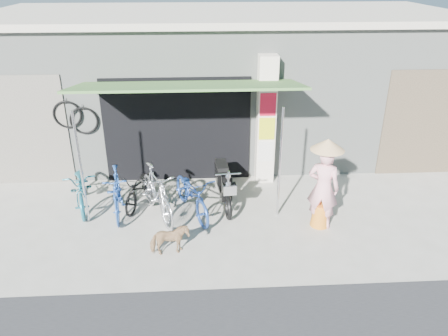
{
  "coord_description": "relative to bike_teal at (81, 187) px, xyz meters",
  "views": [
    {
      "loc": [
        -0.67,
        -7.05,
        4.8
      ],
      "look_at": [
        -0.2,
        1.0,
        1.0
      ],
      "focal_mm": 35.0,
      "sensor_mm": 36.0,
      "label": 1
    }
  ],
  "objects": [
    {
      "name": "neighbour_right",
      "position": [
        8.23,
        1.24,
        0.83
      ],
      "size": [
        2.6,
        0.06,
        2.6
      ],
      "primitive_type": "cube",
      "color": "brown",
      "rests_on": "ground"
    },
    {
      "name": "bike_black",
      "position": [
        1.24,
        0.04,
        -0.06
      ],
      "size": [
        0.94,
        1.62,
        0.8
      ],
      "primitive_type": "imported",
      "rotation": [
        0.0,
        0.0,
        -0.28
      ],
      "color": "black",
      "rests_on": "ground"
    },
    {
      "name": "moped",
      "position": [
        3.04,
        -0.0,
        0.0
      ],
      "size": [
        0.52,
        1.82,
        1.03
      ],
      "rotation": [
        0.0,
        0.0,
        0.08
      ],
      "color": "black",
      "rests_on": "ground"
    },
    {
      "name": "bike_navy",
      "position": [
        2.36,
        -0.44,
        0.0
      ],
      "size": [
        1.24,
        1.89,
        0.94
      ],
      "primitive_type": "imported",
      "rotation": [
        0.0,
        0.0,
        0.38
      ],
      "color": "navy",
      "rests_on": "ground"
    },
    {
      "name": "bike_teal",
      "position": [
        0.0,
        0.0,
        0.0
      ],
      "size": [
        1.04,
        1.88,
        0.93
      ],
      "primitive_type": "imported",
      "rotation": [
        0.0,
        0.0,
        0.25
      ],
      "color": "#1A6376",
      "rests_on": "ground"
    },
    {
      "name": "bike_blue",
      "position": [
        0.81,
        -0.34,
        0.02
      ],
      "size": [
        0.68,
        1.68,
        0.98
      ],
      "primitive_type": "imported",
      "rotation": [
        0.0,
        0.0,
        0.14
      ],
      "color": "#214A99",
      "rests_on": "ground"
    },
    {
      "name": "ground",
      "position": [
        3.23,
        -1.35,
        -0.47
      ],
      "size": [
        80.0,
        80.0,
        0.0
      ],
      "primitive_type": "plane",
      "color": "#AAA599",
      "rests_on": "ground"
    },
    {
      "name": "street_dog",
      "position": [
        1.96,
        -1.84,
        -0.17
      ],
      "size": [
        0.75,
        0.45,
        0.59
      ],
      "primitive_type": "imported",
      "rotation": [
        0.0,
        0.0,
        1.76
      ],
      "color": "tan",
      "rests_on": "ground"
    },
    {
      "name": "bike_silver",
      "position": [
        1.64,
        -0.51,
        0.08
      ],
      "size": [
        1.21,
        1.89,
        1.1
      ],
      "primitive_type": "imported",
      "rotation": [
        0.0,
        0.0,
        0.41
      ],
      "color": "silver",
      "rests_on": "ground"
    },
    {
      "name": "awning",
      "position": [
        2.32,
        0.27,
        2.05
      ],
      "size": [
        4.6,
        1.88,
        2.72
      ],
      "color": "#3B642D",
      "rests_on": "ground"
    },
    {
      "name": "shop_pillar",
      "position": [
        4.08,
        1.09,
        1.03
      ],
      "size": [
        0.42,
        0.44,
        3.0
      ],
      "color": "silver",
      "rests_on": "ground"
    },
    {
      "name": "bicycle_shop",
      "position": [
        3.22,
        3.74,
        1.37
      ],
      "size": [
        12.3,
        5.3,
        3.66
      ],
      "color": "gray",
      "rests_on": "ground"
    },
    {
      "name": "nun",
      "position": [
        4.92,
        -1.04,
        0.45
      ],
      "size": [
        0.73,
        0.64,
        1.86
      ],
      "rotation": [
        0.0,
        0.0,
        2.69
      ],
      "color": "pink",
      "rests_on": "ground"
    },
    {
      "name": "neighbour_left",
      "position": [
        -1.77,
        1.24,
        0.83
      ],
      "size": [
        2.6,
        0.06,
        2.6
      ],
      "primitive_type": "cube",
      "color": "#6B665B",
      "rests_on": "ground"
    }
  ]
}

